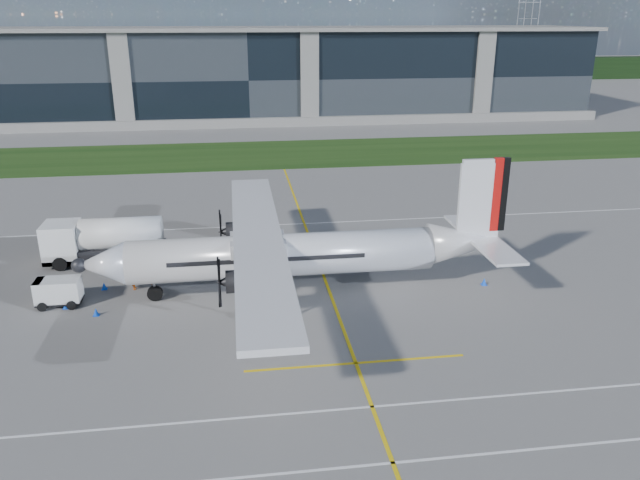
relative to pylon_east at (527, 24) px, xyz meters
name	(u,v)px	position (x,y,z in m)	size (l,w,h in m)	color
ground	(259,168)	(-85.00, -110.00, -15.00)	(400.00, 400.00, 0.00)	#625F5D
grass_strip	(256,154)	(-85.00, -102.00, -14.98)	(400.00, 18.00, 0.04)	#17350E
terminal_building	(247,75)	(-85.00, -70.00, -7.50)	(120.00, 20.00, 15.00)	black
tree_line	(241,72)	(-85.00, -10.00, -12.00)	(400.00, 6.00, 6.00)	black
pylon_east	(527,24)	(0.00, 0.00, 0.00)	(9.00, 4.60, 30.00)	gray
yellow_taxiway_centerline	(316,256)	(-82.00, -140.00, -14.99)	(0.20, 70.00, 0.01)	yellow
white_lane_line	(322,470)	(-85.00, -164.00, -14.99)	(90.00, 0.15, 0.01)	white
turboprop_aircraft	(298,230)	(-84.07, -146.46, -10.60)	(28.30, 29.35, 8.80)	silver
fuel_tanker_truck	(96,241)	(-98.53, -138.99, -13.29)	(9.11, 2.96, 3.42)	white
baggage_tug	(59,292)	(-99.52, -146.30, -14.12)	(2.94, 1.76, 1.76)	silver
ground_crew_person	(134,277)	(-95.10, -144.40, -14.09)	(0.74, 0.53, 1.82)	#F25907
safety_cone_stbdwing	(245,221)	(-87.28, -131.22, -14.75)	(0.36, 0.36, 0.50)	blue
safety_cone_tail	(484,282)	(-71.22, -147.09, -14.75)	(0.36, 0.36, 0.50)	blue
safety_cone_nose_stbd	(104,286)	(-97.15, -144.18, -14.75)	(0.36, 0.36, 0.50)	blue
safety_cone_nose_port	(96,312)	(-96.93, -148.19, -14.75)	(0.36, 0.36, 0.50)	blue
safety_cone_fwd	(66,305)	(-99.05, -146.88, -14.75)	(0.36, 0.36, 0.50)	blue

